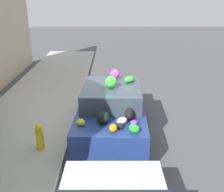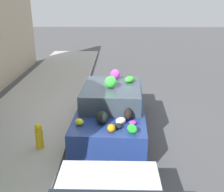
{
  "view_description": "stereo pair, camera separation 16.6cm",
  "coord_description": "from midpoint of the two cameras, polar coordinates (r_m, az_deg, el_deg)",
  "views": [
    {
      "loc": [
        -7.25,
        -0.06,
        3.88
      ],
      "look_at": [
        0.0,
        -0.12,
        1.14
      ],
      "focal_mm": 42.0,
      "sensor_mm": 36.0,
      "label": 1
    },
    {
      "loc": [
        -7.24,
        -0.23,
        3.88
      ],
      "look_at": [
        0.0,
        -0.12,
        1.14
      ],
      "focal_mm": 42.0,
      "sensor_mm": 36.0,
      "label": 2
    }
  ],
  "objects": [
    {
      "name": "ground_plane",
      "position": [
        8.22,
        -1.44,
        -7.44
      ],
      "size": [
        60.0,
        60.0,
        0.0
      ],
      "primitive_type": "plane",
      "color": "#4C4C4F"
    },
    {
      "name": "sidewalk_curb",
      "position": [
        8.67,
        -19.72,
        -6.68
      ],
      "size": [
        24.0,
        3.2,
        0.14
      ],
      "color": "#B2ADA3",
      "rests_on": "ground"
    },
    {
      "name": "art_car",
      "position": [
        7.84,
        -0.6,
        -2.51
      ],
      "size": [
        4.43,
        2.05,
        1.84
      ],
      "rotation": [
        0.0,
        0.0,
        -0.05
      ],
      "color": "navy",
      "rests_on": "ground"
    },
    {
      "name": "fire_hydrant",
      "position": [
        7.15,
        -16.1,
        -8.54
      ],
      "size": [
        0.2,
        0.2,
        0.7
      ],
      "color": "gold",
      "rests_on": "sidewalk_curb"
    }
  ]
}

